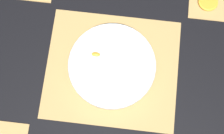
{
  "coord_description": "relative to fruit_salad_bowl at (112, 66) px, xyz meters",
  "views": [
    {
      "loc": [
        0.03,
        -0.25,
        1.06
      ],
      "look_at": [
        0.0,
        0.0,
        0.03
      ],
      "focal_mm": 50.0,
      "sensor_mm": 36.0,
      "label": 1
    }
  ],
  "objects": [
    {
      "name": "ground_plane",
      "position": [
        -0.0,
        0.0,
        -0.04
      ],
      "size": [
        6.0,
        6.0,
        0.0
      ],
      "primitive_type": "plane",
      "color": "black"
    },
    {
      "name": "bamboo_mat_center",
      "position": [
        -0.0,
        0.0,
        -0.04
      ],
      "size": [
        0.46,
        0.4,
        0.01
      ],
      "color": "#A8844C",
      "rests_on": "ground_plane"
    },
    {
      "name": "orange_slice_whole",
      "position": [
        0.32,
        0.29,
        -0.03
      ],
      "size": [
        0.07,
        0.07,
        0.01
      ],
      "color": "orange",
      "rests_on": "coaster_mat_far_right"
    },
    {
      "name": "coaster_mat_far_right",
      "position": [
        0.32,
        0.29,
        -0.04
      ],
      "size": [
        0.14,
        0.14,
        0.01
      ],
      "color": "#A8844C",
      "rests_on": "ground_plane"
    },
    {
      "name": "fruit_salad_bowl",
      "position": [
        0.0,
        0.0,
        0.0
      ],
      "size": [
        0.29,
        0.29,
        0.06
      ],
      "color": "silver",
      "rests_on": "bamboo_mat_center"
    }
  ]
}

